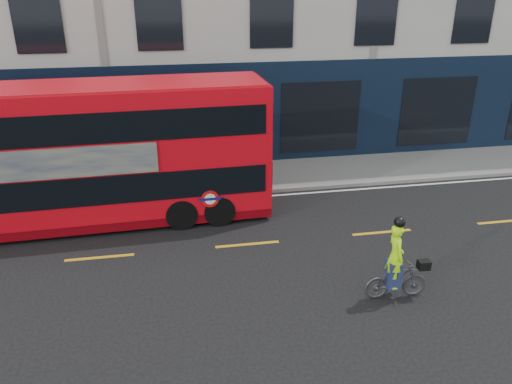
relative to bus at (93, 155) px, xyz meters
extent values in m
plane|color=black|center=(0.17, -3.80, -2.14)|extent=(120.00, 120.00, 0.00)
cube|color=gray|center=(0.17, 2.70, -2.08)|extent=(60.00, 3.00, 0.12)
cube|color=gray|center=(0.17, 1.20, -2.07)|extent=(60.00, 0.12, 0.13)
cube|color=black|center=(0.17, 4.18, -0.14)|extent=(50.00, 0.08, 4.00)
cube|color=silver|center=(0.17, 0.90, -2.14)|extent=(58.00, 0.10, 0.01)
cube|color=red|center=(-0.04, 0.00, 0.13)|extent=(10.36, 2.69, 3.70)
cube|color=#6A040A|center=(-0.04, 0.00, -1.86)|extent=(10.36, 2.64, 0.28)
cube|color=black|center=(-0.04, 0.00, -0.69)|extent=(9.95, 2.72, 0.84)
cube|color=black|center=(-0.04, 0.00, 1.09)|extent=(9.95, 2.72, 0.84)
cube|color=#AF0B15|center=(-0.04, 0.00, 2.00)|extent=(10.16, 2.59, 0.07)
cube|color=black|center=(5.12, 0.18, -0.69)|extent=(0.11, 2.10, 0.84)
cube|color=black|center=(5.12, 0.18, 1.09)|extent=(0.11, 2.10, 0.84)
cube|color=#959267|center=(-0.93, -1.23, 0.20)|extent=(5.61, 0.23, 0.84)
cylinder|color=red|center=(3.27, -1.09, -1.20)|extent=(0.52, 0.04, 0.52)
cylinder|color=white|center=(3.27, -1.09, -1.20)|extent=(0.34, 0.03, 0.34)
cube|color=#0C1459|center=(3.27, -1.10, -1.20)|extent=(0.66, 0.04, 0.08)
cylinder|color=black|center=(3.51, 0.12, -1.67)|extent=(1.02, 2.42, 0.94)
cylinder|color=black|center=(2.39, 0.08, -1.67)|extent=(1.02, 2.42, 0.94)
imported|color=#45474A|center=(7.15, -5.38, -1.70)|extent=(1.49, 0.48, 0.89)
imported|color=#A3F00B|center=(7.05, -5.37, -1.03)|extent=(0.39, 0.58, 1.54)
cube|color=black|center=(7.77, -5.40, -1.32)|extent=(0.28, 0.23, 0.21)
cube|color=navy|center=(7.05, -5.37, -1.51)|extent=(0.31, 0.38, 0.68)
sphere|color=black|center=(7.05, -5.37, -0.18)|extent=(0.25, 0.25, 0.25)
camera|label=1|loc=(2.21, -14.39, 4.72)|focal=35.00mm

